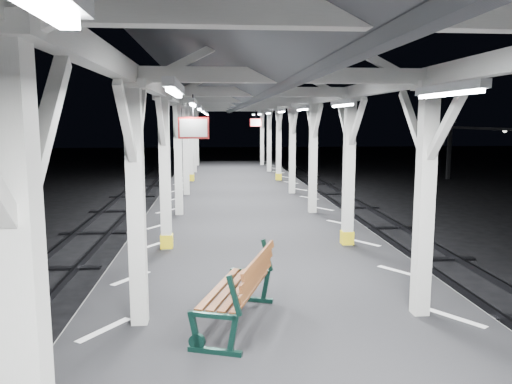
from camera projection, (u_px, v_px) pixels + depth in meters
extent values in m
plane|color=black|center=(268.00, 327.00, 9.21)|extent=(120.00, 120.00, 0.00)
cube|color=black|center=(268.00, 301.00, 9.13)|extent=(6.00, 50.00, 1.00)
cube|color=silver|center=(131.00, 278.00, 8.86)|extent=(1.00, 48.00, 0.01)
cube|color=silver|center=(399.00, 271.00, 9.26)|extent=(1.00, 48.00, 0.01)
cube|color=#2D2D33|center=(18.00, 331.00, 8.83)|extent=(0.08, 60.00, 0.16)
cube|color=#2D2D33|center=(498.00, 315.00, 9.56)|extent=(0.08, 60.00, 0.16)
cube|color=silver|center=(25.00, 340.00, 2.75)|extent=(0.22, 0.22, 3.20)
cube|color=silver|center=(3.00, 28.00, 2.51)|extent=(0.40, 0.40, 0.12)
cube|color=silver|center=(45.00, 128.00, 3.13)|extent=(0.10, 0.99, 0.99)
cube|color=silver|center=(136.00, 210.00, 6.69)|extent=(0.22, 0.22, 3.20)
cube|color=silver|center=(132.00, 84.00, 6.45)|extent=(0.40, 0.40, 0.12)
cube|color=silver|center=(139.00, 123.00, 7.07)|extent=(0.10, 0.99, 0.99)
cube|color=silver|center=(126.00, 124.00, 5.98)|extent=(0.10, 0.99, 0.99)
cube|color=silver|center=(165.00, 176.00, 10.64)|extent=(0.22, 0.22, 3.20)
cube|color=silver|center=(163.00, 97.00, 10.40)|extent=(0.40, 0.40, 0.12)
cube|color=yellow|center=(167.00, 241.00, 10.84)|extent=(0.26, 0.26, 0.30)
cube|color=silver|center=(166.00, 122.00, 11.01)|extent=(0.10, 0.99, 0.99)
cube|color=silver|center=(161.00, 122.00, 9.93)|extent=(0.10, 0.99, 0.99)
cube|color=silver|center=(178.00, 161.00, 14.58)|extent=(0.22, 0.22, 3.20)
cube|color=silver|center=(177.00, 103.00, 14.34)|extent=(0.40, 0.40, 0.12)
cube|color=silver|center=(179.00, 121.00, 14.96)|extent=(0.10, 0.99, 0.99)
cube|color=silver|center=(176.00, 121.00, 13.87)|extent=(0.10, 0.99, 0.99)
cube|color=silver|center=(186.00, 152.00, 18.53)|extent=(0.22, 0.22, 3.20)
cube|color=silver|center=(185.00, 107.00, 18.29)|extent=(0.40, 0.40, 0.12)
cube|color=silver|center=(186.00, 121.00, 18.90)|extent=(0.10, 0.99, 0.99)
cube|color=silver|center=(184.00, 121.00, 17.82)|extent=(0.10, 0.99, 0.99)
cube|color=silver|center=(191.00, 146.00, 22.47)|extent=(0.22, 0.22, 3.20)
cube|color=silver|center=(190.00, 109.00, 22.23)|extent=(0.40, 0.40, 0.12)
cube|color=yellow|center=(191.00, 177.00, 22.68)|extent=(0.26, 0.26, 0.30)
cube|color=silver|center=(191.00, 120.00, 22.85)|extent=(0.10, 0.99, 0.99)
cube|color=silver|center=(190.00, 121.00, 21.76)|extent=(0.10, 0.99, 0.99)
cube|color=silver|center=(194.00, 142.00, 26.41)|extent=(0.22, 0.22, 3.20)
cube|color=silver|center=(194.00, 111.00, 26.17)|extent=(0.40, 0.40, 0.12)
cube|color=silver|center=(194.00, 120.00, 26.79)|extent=(0.10, 0.99, 0.99)
cube|color=silver|center=(193.00, 120.00, 25.71)|extent=(0.10, 0.99, 0.99)
cube|color=silver|center=(197.00, 139.00, 30.36)|extent=(0.22, 0.22, 3.20)
cube|color=silver|center=(196.00, 112.00, 30.12)|extent=(0.40, 0.40, 0.12)
cube|color=silver|center=(197.00, 120.00, 30.73)|extent=(0.10, 0.99, 0.99)
cube|color=silver|center=(196.00, 120.00, 29.65)|extent=(0.10, 0.99, 0.99)
cube|color=silver|center=(424.00, 206.00, 7.02)|extent=(0.22, 0.22, 3.20)
cube|color=silver|center=(430.00, 85.00, 6.78)|extent=(0.40, 0.40, 0.12)
cube|color=silver|center=(413.00, 123.00, 7.40)|extent=(0.10, 0.99, 0.99)
cube|color=silver|center=(447.00, 124.00, 6.31)|extent=(0.10, 0.99, 0.99)
cube|color=silver|center=(349.00, 175.00, 10.97)|extent=(0.22, 0.22, 3.20)
cube|color=silver|center=(351.00, 98.00, 10.73)|extent=(0.40, 0.40, 0.12)
cube|color=yellow|center=(347.00, 237.00, 11.17)|extent=(0.26, 0.26, 0.30)
cube|color=silver|center=(344.00, 122.00, 11.34)|extent=(0.10, 0.99, 0.99)
cube|color=silver|center=(357.00, 122.00, 10.26)|extent=(0.10, 0.99, 0.99)
cube|color=silver|center=(313.00, 160.00, 14.91)|extent=(0.22, 0.22, 3.20)
cube|color=silver|center=(314.00, 104.00, 14.67)|extent=(0.40, 0.40, 0.12)
cube|color=silver|center=(310.00, 121.00, 15.29)|extent=(0.10, 0.99, 0.99)
cube|color=silver|center=(318.00, 121.00, 14.20)|extent=(0.10, 0.99, 0.99)
cube|color=silver|center=(292.00, 151.00, 18.86)|extent=(0.22, 0.22, 3.20)
cube|color=silver|center=(293.00, 107.00, 18.62)|extent=(0.40, 0.40, 0.12)
cube|color=silver|center=(290.00, 121.00, 19.23)|extent=(0.10, 0.99, 0.99)
cube|color=silver|center=(295.00, 121.00, 18.15)|extent=(0.10, 0.99, 0.99)
cube|color=silver|center=(279.00, 146.00, 22.80)|extent=(0.22, 0.22, 3.20)
cube|color=silver|center=(279.00, 109.00, 22.56)|extent=(0.40, 0.40, 0.12)
cube|color=yellow|center=(279.00, 177.00, 23.01)|extent=(0.26, 0.26, 0.30)
cube|color=silver|center=(277.00, 120.00, 23.18)|extent=(0.10, 0.99, 0.99)
cube|color=silver|center=(281.00, 121.00, 22.09)|extent=(0.10, 0.99, 0.99)
cube|color=silver|center=(269.00, 142.00, 26.74)|extent=(0.22, 0.22, 3.20)
cube|color=silver|center=(269.00, 111.00, 26.50)|extent=(0.40, 0.40, 0.12)
cube|color=silver|center=(268.00, 120.00, 27.12)|extent=(0.10, 0.99, 0.99)
cube|color=silver|center=(270.00, 120.00, 26.04)|extent=(0.10, 0.99, 0.99)
cube|color=silver|center=(262.00, 139.00, 30.69)|extent=(0.22, 0.22, 3.20)
cube|color=silver|center=(262.00, 112.00, 30.45)|extent=(0.40, 0.40, 0.12)
cube|color=silver|center=(261.00, 120.00, 31.06)|extent=(0.10, 0.99, 0.99)
cube|color=silver|center=(263.00, 120.00, 29.98)|extent=(0.10, 0.99, 0.99)
cube|color=silver|center=(151.00, 85.00, 8.41)|extent=(0.18, 48.00, 0.24)
cube|color=silver|center=(382.00, 86.00, 8.74)|extent=(0.18, 48.00, 0.24)
cube|color=silver|center=(390.00, 10.00, 2.66)|extent=(4.20, 0.14, 0.20)
cube|color=silver|center=(285.00, 75.00, 6.60)|extent=(4.20, 0.14, 0.20)
cube|color=silver|center=(258.00, 92.00, 10.55)|extent=(4.20, 0.14, 0.20)
cube|color=silver|center=(246.00, 99.00, 14.49)|extent=(4.20, 0.14, 0.20)
cube|color=silver|center=(239.00, 104.00, 18.43)|extent=(4.20, 0.14, 0.20)
cube|color=silver|center=(235.00, 106.00, 22.38)|extent=(4.20, 0.14, 0.20)
cube|color=silver|center=(232.00, 108.00, 26.32)|extent=(4.20, 0.14, 0.20)
cube|color=silver|center=(229.00, 110.00, 30.27)|extent=(4.20, 0.14, 0.20)
cube|color=silver|center=(269.00, 30.00, 8.44)|extent=(0.16, 48.00, 0.20)
cube|color=#45474C|center=(192.00, 52.00, 8.39)|extent=(2.80, 49.00, 1.45)
cube|color=#45474C|center=(343.00, 54.00, 8.60)|extent=(2.80, 49.00, 1.45)
cube|color=silver|center=(175.00, 87.00, 4.56)|extent=(0.10, 1.35, 0.08)
cube|color=white|center=(175.00, 92.00, 4.57)|extent=(0.05, 1.25, 0.05)
cube|color=silver|center=(193.00, 102.00, 8.51)|extent=(0.10, 1.35, 0.08)
cube|color=white|center=(193.00, 105.00, 8.51)|extent=(0.05, 1.25, 0.05)
cube|color=silver|center=(200.00, 107.00, 12.45)|extent=(0.10, 1.35, 0.08)
cube|color=white|center=(200.00, 109.00, 12.46)|extent=(0.05, 1.25, 0.05)
cube|color=silver|center=(203.00, 110.00, 16.39)|extent=(0.10, 1.35, 0.08)
cube|color=white|center=(203.00, 112.00, 16.40)|extent=(0.05, 1.25, 0.05)
cube|color=silver|center=(205.00, 112.00, 20.34)|extent=(0.10, 1.35, 0.08)
cube|color=white|center=(205.00, 113.00, 20.35)|extent=(0.05, 1.25, 0.05)
cube|color=silver|center=(207.00, 113.00, 24.28)|extent=(0.10, 1.35, 0.08)
cube|color=white|center=(207.00, 114.00, 24.29)|extent=(0.05, 1.25, 0.05)
cube|color=silver|center=(208.00, 114.00, 28.23)|extent=(0.10, 1.35, 0.08)
cube|color=white|center=(208.00, 115.00, 28.23)|extent=(0.05, 1.25, 0.05)
cube|color=silver|center=(448.00, 88.00, 4.78)|extent=(0.10, 1.35, 0.08)
cube|color=white|center=(448.00, 93.00, 4.78)|extent=(0.05, 1.25, 0.05)
cube|color=silver|center=(342.00, 102.00, 8.72)|extent=(0.10, 1.35, 0.08)
cube|color=white|center=(342.00, 105.00, 8.73)|extent=(0.05, 1.25, 0.05)
cube|color=silver|center=(302.00, 108.00, 12.67)|extent=(0.10, 1.35, 0.08)
cube|color=white|center=(302.00, 110.00, 12.67)|extent=(0.05, 1.25, 0.05)
cube|color=silver|center=(281.00, 110.00, 16.61)|extent=(0.10, 1.35, 0.08)
cube|color=white|center=(281.00, 112.00, 16.62)|extent=(0.05, 1.25, 0.05)
cube|color=silver|center=(268.00, 112.00, 20.55)|extent=(0.10, 1.35, 0.08)
cube|color=white|center=(268.00, 113.00, 20.56)|extent=(0.05, 1.25, 0.05)
cube|color=silver|center=(260.00, 113.00, 24.50)|extent=(0.10, 1.35, 0.08)
cube|color=white|center=(260.00, 114.00, 24.50)|extent=(0.05, 1.25, 0.05)
cube|color=silver|center=(253.00, 114.00, 28.44)|extent=(0.10, 1.35, 0.08)
cube|color=white|center=(253.00, 115.00, 28.45)|extent=(0.05, 1.25, 0.05)
cylinder|color=black|center=(193.00, 106.00, 8.02)|extent=(0.02, 0.02, 0.36)
cube|color=red|center=(194.00, 128.00, 8.07)|extent=(0.50, 0.03, 0.35)
cube|color=white|center=(194.00, 128.00, 8.07)|extent=(0.44, 0.04, 0.29)
cylinder|color=black|center=(256.00, 114.00, 21.50)|extent=(0.02, 0.02, 0.36)
cube|color=red|center=(256.00, 123.00, 21.56)|extent=(0.50, 0.03, 0.35)
cube|color=white|center=(256.00, 123.00, 21.56)|extent=(0.44, 0.05, 0.29)
cube|color=black|center=(449.00, 153.00, 31.82)|extent=(0.20, 0.20, 3.30)
sphere|color=silver|center=(505.00, 131.00, 25.67)|extent=(0.20, 0.20, 0.20)
sphere|color=silver|center=(450.00, 129.00, 31.59)|extent=(0.20, 0.20, 0.20)
cube|color=#0E2D25|center=(215.00, 351.00, 6.00)|extent=(0.66, 0.28, 0.07)
cube|color=#0E2D25|center=(195.00, 332.00, 6.03)|extent=(0.18, 0.11, 0.52)
cube|color=#0E2D25|center=(233.00, 336.00, 5.92)|extent=(0.17, 0.10, 0.52)
cube|color=#0E2D25|center=(234.00, 296.00, 5.84)|extent=(0.19, 0.11, 0.49)
cube|color=#0E2D25|center=(251.00, 299.00, 7.74)|extent=(0.66, 0.28, 0.07)
cube|color=#0E2D25|center=(236.00, 284.00, 7.77)|extent=(0.18, 0.11, 0.52)
cube|color=#0E2D25|center=(266.00, 286.00, 7.66)|extent=(0.17, 0.10, 0.52)
cube|color=#0E2D25|center=(267.00, 255.00, 7.58)|extent=(0.19, 0.11, 0.49)
cube|color=brown|center=(219.00, 288.00, 6.86)|extent=(0.64, 1.66, 0.04)
cube|color=brown|center=(230.00, 289.00, 6.82)|extent=(0.64, 1.66, 0.04)
cube|color=brown|center=(240.00, 289.00, 6.79)|extent=(0.64, 1.66, 0.04)
cube|color=brown|center=(250.00, 290.00, 6.75)|extent=(0.64, 1.66, 0.04)
cube|color=brown|center=(256.00, 279.00, 6.71)|extent=(0.59, 1.65, 0.11)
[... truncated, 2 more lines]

